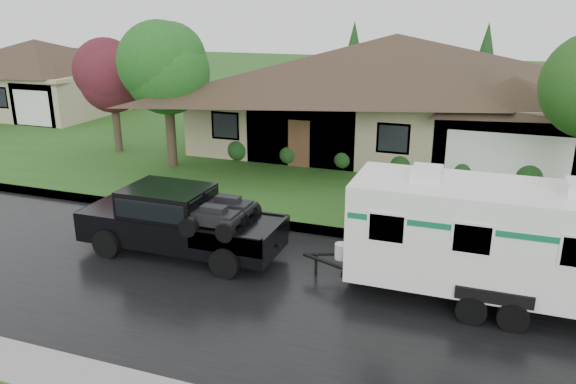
# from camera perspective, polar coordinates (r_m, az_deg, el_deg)

# --- Properties ---
(ground) EXTENTS (140.00, 140.00, 0.00)m
(ground) POSITION_cam_1_polar(r_m,az_deg,el_deg) (16.95, -4.81, -6.03)
(ground) COLOR #25541A
(ground) RESTS_ON ground
(road) EXTENTS (140.00, 8.00, 0.01)m
(road) POSITION_cam_1_polar(r_m,az_deg,el_deg) (15.34, -7.94, -8.88)
(road) COLOR black
(road) RESTS_ON ground
(curb) EXTENTS (140.00, 0.50, 0.15)m
(curb) POSITION_cam_1_polar(r_m,az_deg,el_deg) (18.82, -1.97, -3.18)
(curb) COLOR gray
(curb) RESTS_ON ground
(lawn) EXTENTS (140.00, 26.00, 0.15)m
(lawn) POSITION_cam_1_polar(r_m,az_deg,el_deg) (30.51, 6.98, 5.12)
(lawn) COLOR #25541A
(lawn) RESTS_ON ground
(house_main) EXTENTS (19.44, 10.80, 6.90)m
(house_main) POSITION_cam_1_polar(r_m,az_deg,el_deg) (28.35, 11.31, 11.13)
(house_main) COLOR #978A66
(house_main) RESTS_ON lawn
(house_far) EXTENTS (10.80, 8.64, 5.80)m
(house_far) POSITION_cam_1_polar(r_m,az_deg,el_deg) (41.35, -23.99, 11.23)
(house_far) COLOR tan
(house_far) RESTS_ON lawn
(tree_left_green) EXTENTS (3.82, 3.82, 6.32)m
(tree_left_green) POSITION_cam_1_polar(r_m,az_deg,el_deg) (25.07, -12.24, 12.34)
(tree_left_green) COLOR #382B1E
(tree_left_green) RESTS_ON lawn
(tree_red) EXTENTS (3.16, 3.16, 5.23)m
(tree_red) POSITION_cam_1_polar(r_m,az_deg,el_deg) (28.54, -17.43, 11.08)
(tree_red) COLOR #382B1E
(tree_red) RESTS_ON lawn
(shrub_row) EXTENTS (13.60, 1.00, 1.00)m
(shrub_row) POSITION_cam_1_polar(r_m,az_deg,el_deg) (24.56, 8.52, 3.20)
(shrub_row) COLOR #143814
(shrub_row) RESTS_ON lawn
(pickup_truck) EXTENTS (5.99, 2.28, 2.00)m
(pickup_truck) POSITION_cam_1_polar(r_m,az_deg,el_deg) (16.74, -11.20, -2.69)
(pickup_truck) COLOR black
(pickup_truck) RESTS_ON ground
(travel_trailer) EXTENTS (7.39, 2.60, 3.31)m
(travel_trailer) POSITION_cam_1_polar(r_m,az_deg,el_deg) (14.30, 20.67, -4.30)
(travel_trailer) COLOR white
(travel_trailer) RESTS_ON ground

